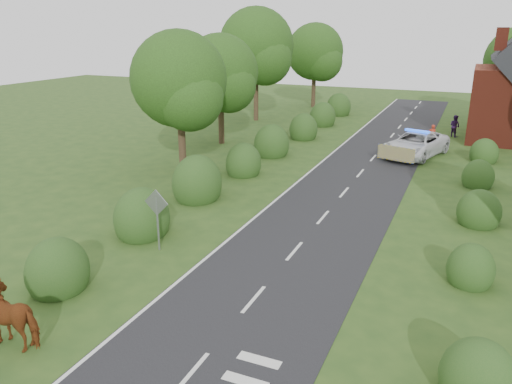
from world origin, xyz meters
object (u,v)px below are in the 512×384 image
at_px(road_sign, 157,211).
at_px(pedestrian_red, 432,135).
at_px(pedestrian_purple, 455,126).
at_px(cow, 18,318).
at_px(police_van, 416,144).

relative_size(road_sign, pedestrian_red, 1.62).
bearing_deg(road_sign, pedestrian_purple, 70.80).
relative_size(road_sign, pedestrian_purple, 1.44).
xyz_separation_m(cow, police_van, (7.64, 26.39, 0.10)).
height_order(cow, pedestrian_red, pedestrian_red).
distance_m(cow, police_van, 27.47).
height_order(road_sign, pedestrian_red, road_sign).
bearing_deg(pedestrian_red, pedestrian_purple, -127.76).
distance_m(police_van, pedestrian_red, 3.97).
height_order(road_sign, pedestrian_purple, road_sign).
distance_m(road_sign, cow, 6.73).
height_order(police_van, pedestrian_purple, police_van).
xyz_separation_m(road_sign, pedestrian_purple, (9.59, 27.52, -0.78)).
bearing_deg(road_sign, cow, -91.21).
distance_m(road_sign, pedestrian_purple, 29.16).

